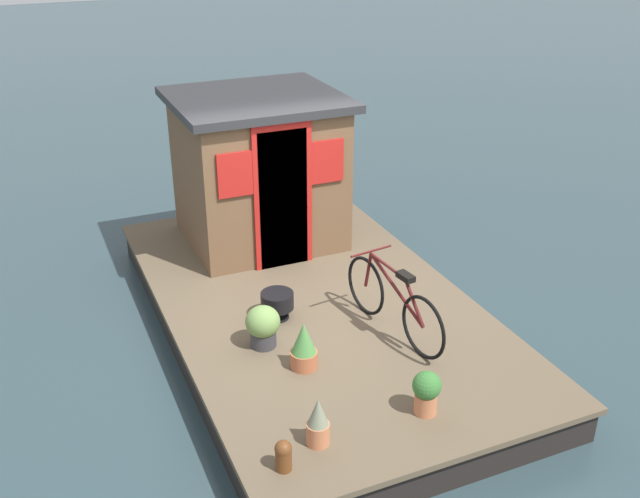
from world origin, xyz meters
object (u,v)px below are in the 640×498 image
(bicycle, at_px, (393,302))
(mooring_bollard, at_px, (283,455))
(charcoal_grill, at_px, (277,301))
(houseboat_cabin, at_px, (259,169))
(potted_plant_thyme, at_px, (304,347))
(potted_plant_lavender, at_px, (426,391))
(potted_plant_ivy, at_px, (318,423))
(potted_plant_succulent, at_px, (263,325))

(bicycle, xyz_separation_m, mooring_bollard, (-1.42, 1.74, -0.22))
(charcoal_grill, height_order, mooring_bollard, charcoal_grill)
(houseboat_cabin, distance_m, charcoal_grill, 2.18)
(potted_plant_thyme, xyz_separation_m, potted_plant_lavender, (-1.06, -0.71, -0.00))
(potted_plant_ivy, bearing_deg, charcoal_grill, -11.10)
(houseboat_cabin, height_order, potted_plant_ivy, houseboat_cabin)
(potted_plant_lavender, xyz_separation_m, potted_plant_ivy, (0.01, 1.02, -0.01))
(houseboat_cabin, height_order, charcoal_grill, houseboat_cabin)
(houseboat_cabin, height_order, potted_plant_lavender, houseboat_cabin)
(potted_plant_succulent, relative_size, mooring_bollard, 1.61)
(houseboat_cabin, xyz_separation_m, potted_plant_ivy, (-3.98, 0.91, -0.75))
(charcoal_grill, bearing_deg, potted_plant_ivy, 168.90)
(bicycle, bearing_deg, houseboat_cabin, 9.67)
(potted_plant_lavender, bearing_deg, potted_plant_thyme, 33.87)
(houseboat_cabin, distance_m, potted_plant_ivy, 4.15)
(potted_plant_thyme, relative_size, potted_plant_ivy, 1.08)
(bicycle, relative_size, mooring_bollard, 5.91)
(houseboat_cabin, distance_m, potted_plant_lavender, 4.06)
(bicycle, bearing_deg, charcoal_grill, 52.53)
(potted_plant_ivy, height_order, charcoal_grill, potted_plant_ivy)
(potted_plant_thyme, xyz_separation_m, mooring_bollard, (-1.22, 0.68, -0.08))
(potted_plant_lavender, bearing_deg, mooring_bollard, 96.71)
(mooring_bollard, bearing_deg, houseboat_cabin, -17.07)
(bicycle, bearing_deg, potted_plant_lavender, 164.28)
(potted_plant_thyme, bearing_deg, potted_plant_lavender, -146.13)
(potted_plant_lavender, xyz_separation_m, potted_plant_succulent, (1.56, 0.94, 0.01))
(potted_plant_lavender, bearing_deg, potted_plant_ivy, 89.52)
(potted_plant_thyme, height_order, charcoal_grill, potted_plant_thyme)
(bicycle, height_order, potted_plant_lavender, bicycle)
(houseboat_cabin, xyz_separation_m, potted_plant_thyme, (-2.93, 0.60, -0.73))
(houseboat_cabin, xyz_separation_m, mooring_bollard, (-4.15, 1.27, -0.81))
(potted_plant_succulent, relative_size, potted_plant_ivy, 0.99)
(bicycle, bearing_deg, potted_plant_ivy, 132.27)
(potted_plant_lavender, xyz_separation_m, mooring_bollard, (-0.16, 1.39, -0.08))
(potted_plant_succulent, bearing_deg, charcoal_grill, -35.47)
(houseboat_cabin, xyz_separation_m, charcoal_grill, (-1.98, 0.51, -0.76))
(potted_plant_thyme, xyz_separation_m, potted_plant_ivy, (-1.05, 0.31, -0.02))
(potted_plant_thyme, relative_size, potted_plant_lavender, 1.16)
(houseboat_cabin, xyz_separation_m, potted_plant_succulent, (-2.43, 0.83, -0.72))
(potted_plant_succulent, distance_m, potted_plant_ivy, 1.55)
(potted_plant_ivy, xyz_separation_m, charcoal_grill, (2.00, -0.39, -0.01))
(bicycle, height_order, potted_plant_ivy, bicycle)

